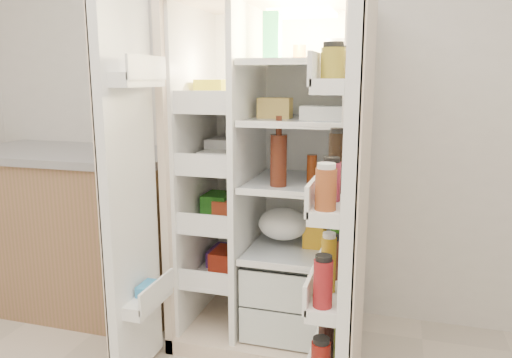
% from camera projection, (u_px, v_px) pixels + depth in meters
% --- Properties ---
extents(wall_back, '(4.00, 0.02, 2.70)m').
position_uv_depth(wall_back, '(277.00, 88.00, 2.84)').
color(wall_back, silver).
rests_on(wall_back, floor).
extents(refrigerator, '(0.92, 0.70, 1.80)m').
position_uv_depth(refrigerator, '(275.00, 204.00, 2.62)').
color(refrigerator, beige).
rests_on(refrigerator, floor).
extents(freezer_door, '(0.15, 0.40, 1.72)m').
position_uv_depth(freezer_door, '(130.00, 196.00, 2.16)').
color(freezer_door, white).
rests_on(freezer_door, floor).
extents(fridge_door, '(0.17, 0.58, 1.72)m').
position_uv_depth(fridge_door, '(350.00, 223.00, 1.81)').
color(fridge_door, white).
rests_on(fridge_door, floor).
extents(kitchen_counter, '(1.35, 0.72, 0.98)m').
position_uv_depth(kitchen_counter, '(79.00, 228.00, 3.01)').
color(kitchen_counter, '#8E6247').
rests_on(kitchen_counter, floor).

